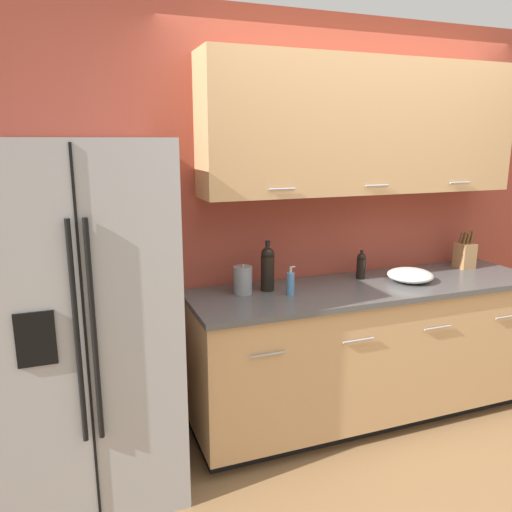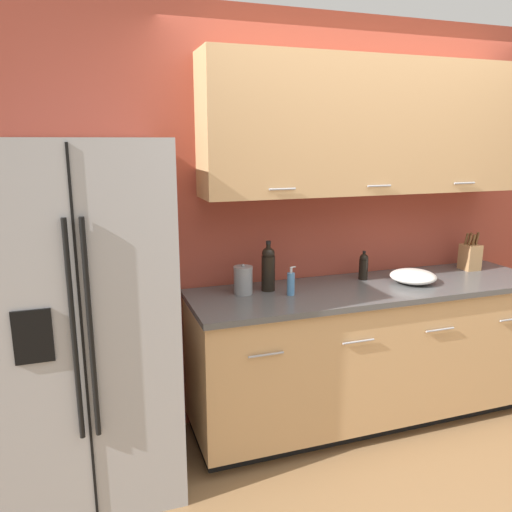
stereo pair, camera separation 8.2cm
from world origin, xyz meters
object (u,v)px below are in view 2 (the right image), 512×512
knife_block (470,256)px  wine_bottle (268,268)px  refrigerator (83,322)px  mixing_bowl (413,276)px  soap_dispenser (291,283)px  steel_canister (243,280)px  oil_bottle (364,266)px

knife_block → wine_bottle: (-1.53, -0.02, 0.04)m
refrigerator → mixing_bowl: (2.02, 0.04, 0.05)m
soap_dispenser → mixing_bowl: bearing=-0.7°
steel_canister → refrigerator: bearing=-169.7°
mixing_bowl → oil_bottle: bearing=146.7°
steel_canister → mixing_bowl: 1.12m
refrigerator → oil_bottle: bearing=6.9°
soap_dispenser → steel_canister: (-0.26, 0.12, 0.01)m
steel_canister → mixing_bowl: bearing=-6.5°
oil_bottle → knife_block: bearing=-1.1°
refrigerator → wine_bottle: size_ratio=5.95×
wine_bottle → soap_dispenser: 0.18m
steel_canister → knife_block: bearing=1.0°
oil_bottle → steel_canister: (-0.85, -0.05, -0.01)m
knife_block → wine_bottle: bearing=-179.4°
steel_canister → soap_dispenser: bearing=-24.3°
refrigerator → soap_dispenser: bearing=2.3°
wine_bottle → oil_bottle: bearing=2.7°
refrigerator → soap_dispenser: size_ratio=10.58×
refrigerator → knife_block: refrigerator is taller
refrigerator → steel_canister: size_ratio=10.04×
wine_bottle → mixing_bowl: wine_bottle is taller
knife_block → mixing_bowl: bearing=-165.0°
refrigerator → oil_bottle: size_ratio=9.61×
oil_bottle → mixing_bowl: size_ratio=0.65×
refrigerator → oil_bottle: (1.76, 0.21, 0.10)m
knife_block → oil_bottle: 0.85m
refrigerator → steel_canister: refrigerator is taller
wine_bottle → mixing_bowl: bearing=-8.5°
steel_canister → mixing_bowl: size_ratio=0.62×
knife_block → oil_bottle: (-0.85, 0.02, -0.01)m
soap_dispenser → steel_canister: 0.29m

